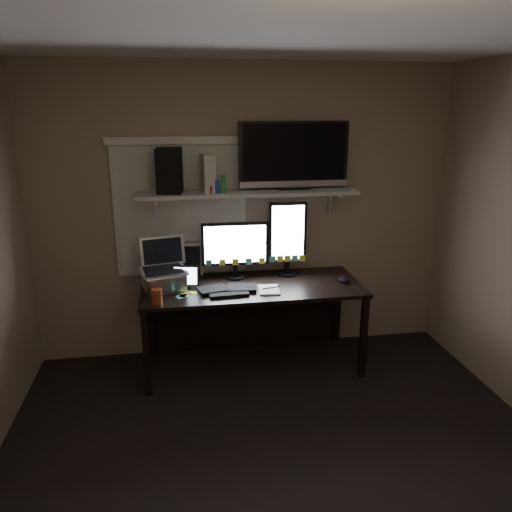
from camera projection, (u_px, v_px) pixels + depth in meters
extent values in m
plane|color=black|center=(289.00, 481.00, 2.97)|extent=(3.60, 3.60, 0.00)
plane|color=silver|center=(300.00, 23.00, 2.25)|extent=(3.60, 3.60, 0.00)
plane|color=#806F5C|center=(245.00, 214.00, 4.31)|extent=(3.60, 0.00, 3.60)
cube|color=beige|center=(181.00, 211.00, 4.20)|extent=(1.10, 0.02, 1.10)
cube|color=black|center=(252.00, 287.00, 4.11)|extent=(1.80, 0.75, 0.03)
cube|color=black|center=(246.00, 311.00, 4.55)|extent=(1.80, 0.02, 0.70)
cube|color=black|center=(147.00, 354.00, 3.76)|extent=(0.05, 0.05, 0.70)
cube|color=black|center=(363.00, 337.00, 4.03)|extent=(0.05, 0.05, 0.70)
cube|color=black|center=(150.00, 318.00, 4.40)|extent=(0.05, 0.05, 0.70)
cube|color=black|center=(337.00, 306.00, 4.66)|extent=(0.05, 0.05, 0.70)
cube|color=#ADADA9|center=(248.00, 193.00, 4.08)|extent=(1.80, 0.35, 0.03)
cube|color=black|center=(235.00, 250.00, 4.22)|extent=(0.57, 0.08, 0.50)
cube|color=black|center=(287.00, 238.00, 4.28)|extent=(0.33, 0.07, 0.65)
cube|color=black|center=(227.00, 289.00, 3.98)|extent=(0.48, 0.21, 0.03)
ellipsoid|color=black|center=(343.00, 280.00, 4.17)|extent=(0.11, 0.13, 0.04)
cube|color=silver|center=(269.00, 290.00, 3.98)|extent=(0.18, 0.24, 0.01)
cube|color=black|center=(185.00, 277.00, 4.01)|extent=(0.23, 0.13, 0.19)
cube|color=black|center=(186.00, 261.00, 4.25)|extent=(0.25, 0.15, 0.30)
cube|color=#AAAAAE|center=(163.00, 266.00, 3.95)|extent=(0.42, 0.37, 0.40)
cylinder|color=brown|center=(157.00, 296.00, 3.70)|extent=(0.09, 0.09, 0.12)
cube|color=black|center=(294.00, 156.00, 4.11)|extent=(0.91, 0.17, 0.55)
cube|color=beige|center=(208.00, 173.00, 4.01)|extent=(0.11, 0.26, 0.30)
cube|color=black|center=(169.00, 171.00, 3.94)|extent=(0.22, 0.25, 0.35)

